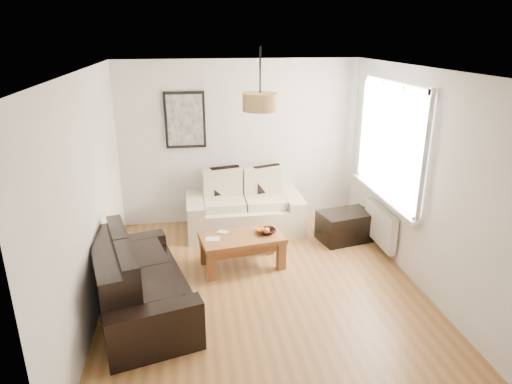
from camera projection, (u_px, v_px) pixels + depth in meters
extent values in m
plane|color=brown|center=(264.00, 289.00, 5.51)|extent=(4.50, 4.50, 0.00)
cube|color=white|center=(380.00, 225.00, 6.39)|extent=(0.10, 0.90, 0.52)
cylinder|color=tan|center=(260.00, 102.00, 5.04)|extent=(0.40, 0.40, 0.20)
cube|color=black|center=(345.00, 226.00, 6.75)|extent=(0.86, 0.65, 0.44)
cube|color=black|center=(226.00, 180.00, 7.07)|extent=(0.46, 0.23, 0.44)
cube|color=black|center=(267.00, 178.00, 7.17)|extent=(0.45, 0.27, 0.43)
imported|color=black|center=(267.00, 231.00, 5.97)|extent=(0.26, 0.26, 0.06)
sphere|color=#D76112|center=(262.00, 229.00, 6.01)|extent=(0.07, 0.07, 0.07)
sphere|color=orange|center=(267.00, 230.00, 5.98)|extent=(0.08, 0.08, 0.08)
sphere|color=orange|center=(258.00, 230.00, 5.98)|extent=(0.08, 0.08, 0.07)
cube|color=silver|center=(213.00, 239.00, 5.81)|extent=(0.20, 0.15, 0.01)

